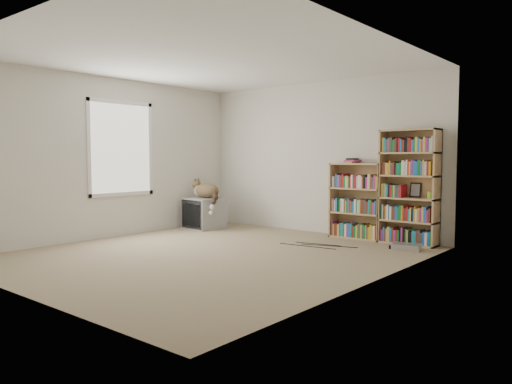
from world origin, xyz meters
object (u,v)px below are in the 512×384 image
Objects in this scene: bookcase_tall at (409,190)px; bookcase_short at (358,204)px; dvd_player at (407,247)px; cat at (208,193)px; crt_tv at (204,213)px.

bookcase_short is (-0.83, 0.00, -0.26)m from bookcase_tall.
bookcase_tall is 0.90m from dvd_player.
bookcase_short is (2.54, 0.74, -0.10)m from cat.
bookcase_tall reaches higher than crt_tv.
bookcase_short reaches higher than crt_tv.
cat reaches higher than crt_tv.
crt_tv reaches higher than dvd_player.
crt_tv is 3.56m from bookcase_tall.
cat is 3.59m from dvd_player.
bookcase_tall reaches higher than dvd_player.
crt_tv is 0.58× the size of bookcase_short.
bookcase_short reaches higher than dvd_player.
cat is 3.45m from bookcase_tall.
dvd_player is at bearing 10.65° from crt_tv.
cat is 0.45× the size of bookcase_tall.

